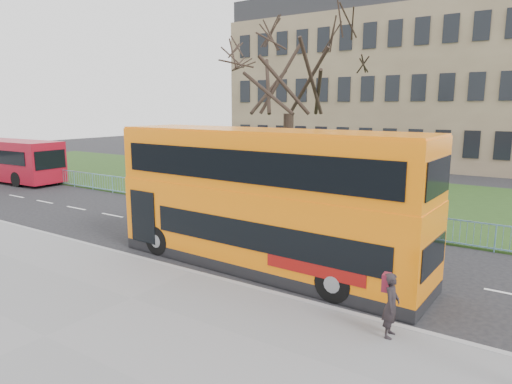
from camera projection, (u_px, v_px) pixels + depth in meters
ground at (221, 262)px, 16.32m from camera, size 120.00×120.00×0.00m
pavement at (45, 338)px, 10.79m from camera, size 80.00×10.50×0.12m
kerb at (192, 273)px, 15.04m from camera, size 80.00×0.20×0.14m
grass_verge at (365, 196)px, 28.00m from camera, size 80.00×15.40×0.08m
guard_railing at (307, 212)px, 21.61m from camera, size 40.00×0.12×1.10m
bare_tree at (289, 96)px, 25.02m from camera, size 8.34×8.34×11.91m
civic_building at (394, 91)px, 46.36m from camera, size 30.00×15.00×14.00m
yellow_bus at (264, 196)px, 15.31m from camera, size 11.21×3.04×4.66m
red_bus at (1, 159)px, 34.07m from camera, size 11.69×3.22×3.05m
pedestrian at (391, 305)px, 10.64m from camera, size 0.43×0.60×1.56m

